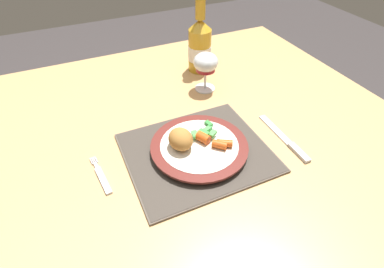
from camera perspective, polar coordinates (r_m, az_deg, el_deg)
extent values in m
plane|color=#383333|center=(1.41, 0.32, -22.56)|extent=(6.00, 6.00, 0.00)
cube|color=tan|center=(0.83, 0.49, 0.18)|extent=(1.18, 1.07, 0.04)
cube|color=tan|center=(1.42, -28.72, -5.40)|extent=(0.06, 0.06, 0.70)
cube|color=tan|center=(1.61, 10.64, 5.57)|extent=(0.06, 0.06, 0.70)
cube|color=brown|center=(0.75, 0.95, -3.52)|extent=(0.34, 0.30, 0.01)
cube|color=#3C352E|center=(0.74, 0.95, -3.33)|extent=(0.34, 0.29, 0.00)
cylinder|color=white|center=(0.74, 1.39, -2.72)|extent=(0.20, 0.20, 0.01)
cylinder|color=maroon|center=(0.74, 1.40, -2.22)|extent=(0.24, 0.24, 0.01)
cylinder|color=white|center=(0.73, 1.40, -2.02)|extent=(0.19, 0.19, 0.00)
ellipsoid|color=#A87033|center=(0.71, -2.18, -0.98)|extent=(0.06, 0.07, 0.05)
ellipsoid|color=#A87033|center=(0.72, -2.06, -1.01)|extent=(0.05, 0.06, 0.04)
cube|color=#4CA84C|center=(0.76, 3.01, -0.11)|extent=(0.02, 0.02, 0.01)
cube|color=#4CA84C|center=(0.75, 1.22, -0.35)|extent=(0.03, 0.03, 0.01)
cube|color=#338438|center=(0.77, 3.15, 0.89)|extent=(0.02, 0.02, 0.01)
cube|color=#4CA84C|center=(0.75, 3.96, 0.07)|extent=(0.03, 0.02, 0.01)
cube|color=#338438|center=(0.79, 3.18, 1.94)|extent=(0.02, 0.02, 0.01)
cube|color=#4CA84C|center=(0.76, 2.74, 0.77)|extent=(0.02, 0.02, 0.01)
cube|color=#4CA84C|center=(0.74, 0.56, -0.10)|extent=(0.02, 0.03, 0.01)
cube|color=green|center=(0.74, 2.24, 0.21)|extent=(0.03, 0.03, 0.01)
cylinder|color=#CC5119|center=(0.72, 5.30, -2.06)|extent=(0.04, 0.04, 0.02)
cylinder|color=#CC5119|center=(0.73, 2.16, -0.72)|extent=(0.04, 0.04, 0.02)
cylinder|color=#CC5119|center=(0.73, 6.20, -1.77)|extent=(0.04, 0.04, 0.02)
cube|color=silver|center=(0.71, -16.55, -8.47)|extent=(0.02, 0.09, 0.01)
cube|color=silver|center=(0.75, -17.78, -5.78)|extent=(0.01, 0.02, 0.01)
cube|color=silver|center=(0.77, -17.79, -4.67)|extent=(0.00, 0.02, 0.00)
cube|color=silver|center=(0.77, -18.07, -4.77)|extent=(0.00, 0.02, 0.00)
cube|color=silver|center=(0.76, -18.35, -4.88)|extent=(0.00, 0.02, 0.00)
cube|color=silver|center=(0.76, -18.63, -4.98)|extent=(0.00, 0.02, 0.00)
cube|color=silver|center=(0.84, 15.55, 0.83)|extent=(0.02, 0.13, 0.00)
cube|color=#B2B2B7|center=(0.79, 19.72, -3.32)|extent=(0.02, 0.07, 0.01)
cylinder|color=silver|center=(0.98, 2.47, 8.70)|extent=(0.06, 0.06, 0.00)
cylinder|color=silver|center=(0.97, 2.53, 10.36)|extent=(0.01, 0.01, 0.06)
ellipsoid|color=silver|center=(0.94, 2.64, 13.53)|extent=(0.08, 0.08, 0.06)
cylinder|color=maroon|center=(0.94, 2.61, 12.66)|extent=(0.06, 0.06, 0.03)
cylinder|color=gold|center=(1.06, 1.47, 15.63)|extent=(0.08, 0.08, 0.14)
cone|color=gold|center=(1.03, 1.56, 20.15)|extent=(0.08, 0.08, 0.03)
cylinder|color=gold|center=(1.01, 1.61, 22.98)|extent=(0.03, 0.03, 0.07)
cylinder|color=white|center=(1.06, 1.46, 15.27)|extent=(0.08, 0.08, 0.05)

